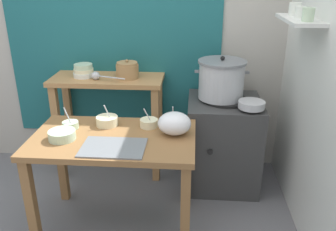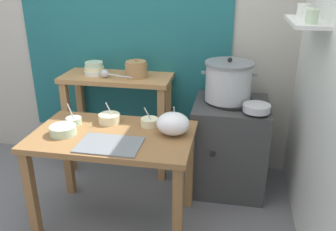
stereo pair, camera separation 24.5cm
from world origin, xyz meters
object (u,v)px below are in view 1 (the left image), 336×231
(steamer_pot, at_px, (221,79))
(prep_bowl_1, at_px, (171,119))
(prep_bowl_4, at_px, (149,123))
(ladle, at_px, (97,76))
(serving_tray, at_px, (113,147))
(bowl_stack_enamel, at_px, (84,71))
(prep_bowl_2, at_px, (62,135))
(wide_pan, at_px, (251,105))
(prep_bowl_0, at_px, (70,125))
(plastic_bag, at_px, (174,123))
(back_shelf_table, at_px, (109,102))
(prep_table, at_px, (114,151))
(clay_pot, at_px, (127,70))
(stove_block, at_px, (223,142))
(prep_bowl_3, at_px, (107,120))

(steamer_pot, bearing_deg, prep_bowl_1, -132.68)
(prep_bowl_1, xyz_separation_m, prep_bowl_4, (-0.15, -0.08, 0.00))
(ladle, distance_m, serving_tray, 0.94)
(bowl_stack_enamel, distance_m, prep_bowl_2, 0.87)
(serving_tray, bearing_deg, wide_pan, 33.50)
(prep_bowl_2, height_order, prep_bowl_4, prep_bowl_4)
(wide_pan, xyz_separation_m, prep_bowl_0, (-1.30, -0.34, -0.06))
(plastic_bag, distance_m, wide_pan, 0.68)
(back_shelf_table, xyz_separation_m, ladle, (-0.06, -0.08, 0.26))
(serving_tray, height_order, plastic_bag, plastic_bag)
(back_shelf_table, distance_m, wide_pan, 1.24)
(steamer_pot, bearing_deg, prep_table, -138.66)
(clay_pot, xyz_separation_m, wide_pan, (1.01, -0.32, -0.16))
(prep_bowl_1, relative_size, prep_bowl_4, 0.95)
(back_shelf_table, height_order, steamer_pot, steamer_pot)
(prep_bowl_2, bearing_deg, prep_table, 12.24)
(stove_block, distance_m, ladle, 1.20)
(back_shelf_table, bearing_deg, serving_tray, -74.91)
(prep_bowl_2, relative_size, prep_bowl_3, 1.05)
(clay_pot, bearing_deg, stove_block, -8.97)
(back_shelf_table, relative_size, prep_bowl_0, 5.96)
(clay_pot, xyz_separation_m, plastic_bag, (0.44, -0.70, -0.17))
(stove_block, xyz_separation_m, serving_tray, (-0.75, -0.81, 0.34))
(prep_bowl_4, bearing_deg, ladle, 133.80)
(plastic_bag, bearing_deg, back_shelf_table, 131.55)
(stove_block, relative_size, bowl_stack_enamel, 4.38)
(clay_pot, bearing_deg, wide_pan, -17.80)
(prep_bowl_0, distance_m, prep_bowl_1, 0.72)
(prep_table, distance_m, clay_pot, 0.85)
(clay_pot, height_order, ladle, clay_pot)
(plastic_bag, distance_m, prep_bowl_0, 0.74)
(prep_table, xyz_separation_m, steamer_pot, (0.75, 0.66, 0.33))
(steamer_pot, xyz_separation_m, plastic_bag, (-0.34, -0.59, -0.14))
(plastic_bag, relative_size, prep_bowl_4, 1.54)
(back_shelf_table, relative_size, prep_bowl_4, 6.57)
(ladle, relative_size, prep_bowl_0, 1.85)
(prep_bowl_1, bearing_deg, steamer_pot, 47.32)
(serving_tray, height_order, prep_bowl_4, prep_bowl_4)
(prep_table, relative_size, prep_bowl_4, 7.53)
(back_shelf_table, relative_size, stove_block, 1.23)
(clay_pot, relative_size, wide_pan, 0.94)
(prep_bowl_0, bearing_deg, wide_pan, 14.76)
(prep_bowl_1, bearing_deg, plastic_bag, -79.65)
(prep_bowl_2, bearing_deg, prep_bowl_0, 91.06)
(prep_bowl_1, bearing_deg, wide_pan, 18.11)
(prep_bowl_2, bearing_deg, wide_pan, 21.78)
(bowl_stack_enamel, bearing_deg, prep_bowl_1, -33.59)
(prep_bowl_0, height_order, prep_bowl_1, prep_bowl_0)
(prep_table, height_order, stove_block, stove_block)
(clay_pot, height_order, prep_bowl_3, clay_pot)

